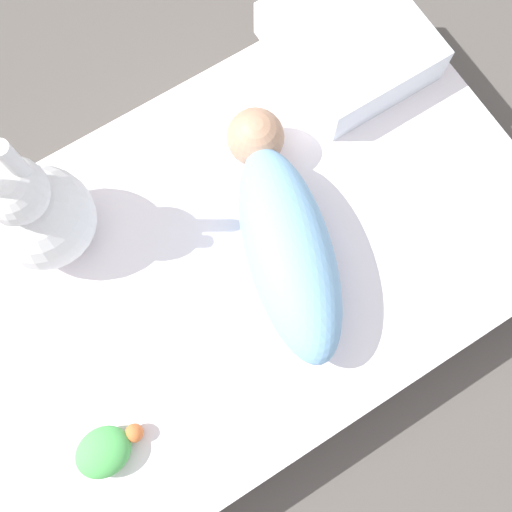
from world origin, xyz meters
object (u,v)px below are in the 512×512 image
(pillow, at_px, (349,42))
(bunny_plush, at_px, (38,213))
(swaddled_baby, at_px, (285,237))
(turtle_plush, at_px, (106,451))

(pillow, relative_size, bunny_plush, 0.86)
(swaddled_baby, bearing_deg, pillow, -32.83)
(pillow, height_order, turtle_plush, pillow)
(pillow, xyz_separation_m, bunny_plush, (-0.80, -0.04, 0.09))
(swaddled_baby, xyz_separation_m, turtle_plush, (-0.53, -0.17, -0.05))
(bunny_plush, distance_m, turtle_plush, 0.50)
(swaddled_baby, distance_m, bunny_plush, 0.51)
(pillow, bearing_deg, bunny_plush, -177.38)
(turtle_plush, bearing_deg, pillow, 28.51)
(bunny_plush, xyz_separation_m, turtle_plush, (-0.13, -0.47, -0.11))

